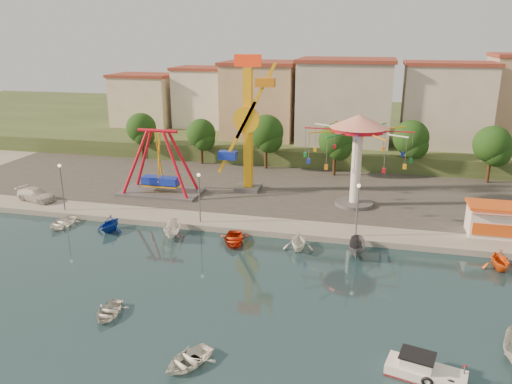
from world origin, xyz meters
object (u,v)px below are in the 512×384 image
(pirate_ship_ride, at_px, (159,163))
(wave_swinger, at_px, (358,140))
(cabin_motorboat, at_px, (424,372))
(rowboat_a, at_px, (108,312))
(kamikaze_tower, at_px, (250,128))
(van, at_px, (36,194))

(pirate_ship_ride, relative_size, wave_swinger, 0.86)
(cabin_motorboat, xyz_separation_m, rowboat_a, (-21.55, 1.81, -0.09))
(wave_swinger, height_order, rowboat_a, wave_swinger)
(kamikaze_tower, bearing_deg, wave_swinger, -10.99)
(pirate_ship_ride, height_order, van, pirate_ship_ride)
(pirate_ship_ride, distance_m, rowboat_a, 27.30)
(kamikaze_tower, height_order, wave_swinger, kamikaze_tower)
(pirate_ship_ride, height_order, kamikaze_tower, kamikaze_tower)
(kamikaze_tower, height_order, rowboat_a, kamikaze_tower)
(kamikaze_tower, relative_size, rowboat_a, 5.14)
(kamikaze_tower, bearing_deg, cabin_motorboat, -59.50)
(kamikaze_tower, relative_size, cabin_motorboat, 3.43)
(wave_swinger, bearing_deg, kamikaze_tower, 169.01)
(wave_swinger, distance_m, rowboat_a, 32.46)
(cabin_motorboat, height_order, van, van)
(rowboat_a, bearing_deg, kamikaze_tower, 79.23)
(wave_swinger, xyz_separation_m, rowboat_a, (-16.01, -27.12, -7.86))
(cabin_motorboat, height_order, rowboat_a, cabin_motorboat)
(cabin_motorboat, distance_m, rowboat_a, 21.63)
(pirate_ship_ride, height_order, rowboat_a, pirate_ship_ride)
(wave_swinger, relative_size, cabin_motorboat, 2.41)
(van, bearing_deg, kamikaze_tower, -53.46)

